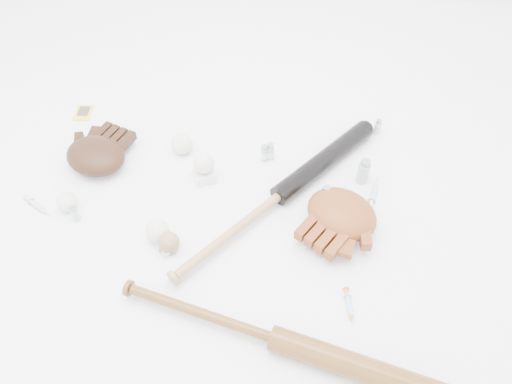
# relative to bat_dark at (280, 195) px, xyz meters

# --- Properties ---
(bat_dark) EXTENTS (0.69, 0.81, 0.07)m
(bat_dark) POSITION_rel_bat_dark_xyz_m (0.00, 0.00, 0.00)
(bat_dark) COLOR black
(bat_dark) RESTS_ON ground
(bat_wood) EXTENTS (0.97, 0.31, 0.07)m
(bat_wood) POSITION_rel_bat_dark_xyz_m (0.02, -0.52, -0.00)
(bat_wood) COLOR brown
(bat_wood) RESTS_ON ground
(glove_dark) EXTENTS (0.35, 0.35, 0.10)m
(glove_dark) POSITION_rel_bat_dark_xyz_m (-0.68, 0.11, 0.01)
(glove_dark) COLOR black
(glove_dark) RESTS_ON ground
(glove_tan) EXTENTS (0.40, 0.40, 0.10)m
(glove_tan) POSITION_rel_bat_dark_xyz_m (0.21, -0.07, 0.02)
(glove_tan) COLOR brown
(glove_tan) RESTS_ON ground
(trading_card) EXTENTS (0.07, 0.09, 0.01)m
(trading_card) POSITION_rel_bat_dark_xyz_m (-0.83, 0.38, -0.03)
(trading_card) COLOR yellow
(trading_card) RESTS_ON ground
(pedestal) EXTENTS (0.10, 0.10, 0.04)m
(pedestal) POSITION_rel_bat_dark_xyz_m (-0.28, 0.08, -0.02)
(pedestal) COLOR white
(pedestal) RESTS_ON ground
(baseball_on_pedestal) EXTENTS (0.07, 0.07, 0.07)m
(baseball_on_pedestal) POSITION_rel_bat_dark_xyz_m (-0.28, 0.08, 0.04)
(baseball_on_pedestal) COLOR silver
(baseball_on_pedestal) RESTS_ON pedestal
(baseball_left) EXTENTS (0.07, 0.07, 0.07)m
(baseball_left) POSITION_rel_bat_dark_xyz_m (-0.72, -0.10, -0.00)
(baseball_left) COLOR silver
(baseball_left) RESTS_ON ground
(baseball_upper) EXTENTS (0.08, 0.08, 0.08)m
(baseball_upper) POSITION_rel_bat_dark_xyz_m (-0.38, 0.21, 0.00)
(baseball_upper) COLOR silver
(baseball_upper) RESTS_ON ground
(baseball_mid) EXTENTS (0.08, 0.08, 0.08)m
(baseball_mid) POSITION_rel_bat_dark_xyz_m (-0.38, -0.19, 0.00)
(baseball_mid) COLOR silver
(baseball_mid) RESTS_ON ground
(baseball_aged) EXTENTS (0.07, 0.07, 0.07)m
(baseball_aged) POSITION_rel_bat_dark_xyz_m (-0.34, -0.23, -0.00)
(baseball_aged) COLOR #967748
(baseball_aged) RESTS_ON ground
(syringe_0) EXTENTS (0.14, 0.10, 0.02)m
(syringe_0) POSITION_rel_bat_dark_xyz_m (-0.83, -0.11, -0.03)
(syringe_0) COLOR #ADBCC6
(syringe_0) RESTS_ON ground
(syringe_1) EXTENTS (0.13, 0.14, 0.02)m
(syringe_1) POSITION_rel_bat_dark_xyz_m (-0.39, -0.21, -0.03)
(syringe_1) COLOR #ADBCC6
(syringe_1) RESTS_ON ground
(syringe_2) EXTENTS (0.07, 0.17, 0.02)m
(syringe_2) POSITION_rel_bat_dark_xyz_m (0.33, 0.06, -0.03)
(syringe_2) COLOR #ADBCC6
(syringe_2) RESTS_ON ground
(syringe_3) EXTENTS (0.05, 0.14, 0.02)m
(syringe_3) POSITION_rel_bat_dark_xyz_m (0.23, -0.38, -0.03)
(syringe_3) COLOR #ADBCC6
(syringe_3) RESTS_ON ground
(vial_0) EXTENTS (0.03, 0.03, 0.07)m
(vial_0) POSITION_rel_bat_dark_xyz_m (-0.07, 0.20, -0.00)
(vial_0) COLOR #ABB5BB
(vial_0) RESTS_ON ground
(vial_1) EXTENTS (0.03, 0.03, 0.07)m
(vial_1) POSITION_rel_bat_dark_xyz_m (-0.05, 0.21, -0.00)
(vial_1) COLOR #ABB5BB
(vial_1) RESTS_ON ground
(vial_2) EXTENTS (0.03, 0.03, 0.08)m
(vial_2) POSITION_rel_bat_dark_xyz_m (0.16, 0.01, 0.01)
(vial_2) COLOR #ABB5BB
(vial_2) RESTS_ON ground
(vial_3) EXTENTS (0.04, 0.04, 0.10)m
(vial_3) POSITION_rel_bat_dark_xyz_m (0.29, 0.13, 0.01)
(vial_3) COLOR #ABB5BB
(vial_3) RESTS_ON ground
(vial_4) EXTENTS (0.02, 0.02, 0.06)m
(vial_4) POSITION_rel_bat_dark_xyz_m (-0.68, -0.14, -0.01)
(vial_4) COLOR #ABB5BB
(vial_4) RESTS_ON ground
(vial_5) EXTENTS (0.03, 0.03, 0.07)m
(vial_5) POSITION_rel_bat_dark_xyz_m (0.36, 0.38, -0.00)
(vial_5) COLOR #ABB5BB
(vial_5) RESTS_ON ground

